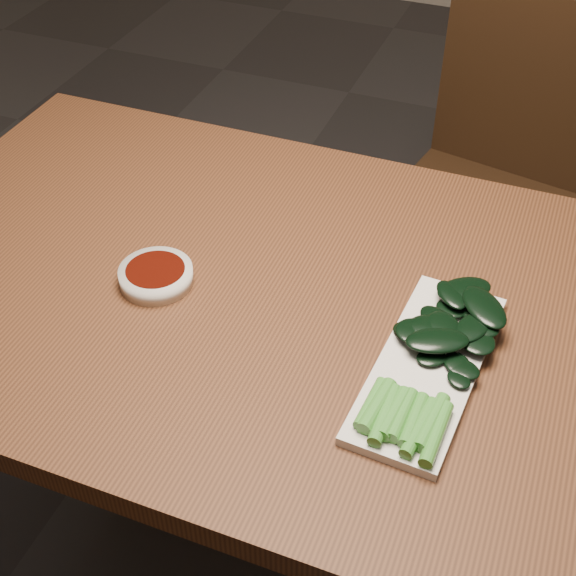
{
  "coord_description": "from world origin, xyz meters",
  "views": [
    {
      "loc": [
        0.29,
        -0.82,
        1.53
      ],
      "look_at": [
        -0.03,
        -0.0,
        0.76
      ],
      "focal_mm": 50.0,
      "sensor_mm": 36.0,
      "label": 1
    }
  ],
  "objects_px": {
    "gai_lan": "(439,351)",
    "serving_plate": "(428,366)",
    "sauce_bowl": "(156,276)",
    "chair_far": "(500,183)",
    "table": "(310,332)"
  },
  "relations": [
    {
      "from": "table",
      "to": "chair_far",
      "type": "relative_size",
      "value": 1.57
    },
    {
      "from": "sauce_bowl",
      "to": "gai_lan",
      "type": "distance_m",
      "value": 0.43
    },
    {
      "from": "serving_plate",
      "to": "gai_lan",
      "type": "distance_m",
      "value": 0.02
    },
    {
      "from": "table",
      "to": "sauce_bowl",
      "type": "height_order",
      "value": "sauce_bowl"
    },
    {
      "from": "sauce_bowl",
      "to": "chair_far",
      "type": "bearing_deg",
      "value": 64.9
    },
    {
      "from": "serving_plate",
      "to": "gai_lan",
      "type": "height_order",
      "value": "gai_lan"
    },
    {
      "from": "sauce_bowl",
      "to": "gai_lan",
      "type": "xyz_separation_m",
      "value": [
        0.43,
        -0.01,
        0.01
      ]
    },
    {
      "from": "chair_far",
      "to": "table",
      "type": "bearing_deg",
      "value": -91.23
    },
    {
      "from": "chair_far",
      "to": "serving_plate",
      "type": "distance_m",
      "value": 0.93
    },
    {
      "from": "serving_plate",
      "to": "gai_lan",
      "type": "bearing_deg",
      "value": 54.28
    },
    {
      "from": "chair_far",
      "to": "gai_lan",
      "type": "bearing_deg",
      "value": -77.14
    },
    {
      "from": "table",
      "to": "serving_plate",
      "type": "relative_size",
      "value": 4.11
    },
    {
      "from": "gai_lan",
      "to": "serving_plate",
      "type": "bearing_deg",
      "value": -125.72
    },
    {
      "from": "gai_lan",
      "to": "chair_far",
      "type": "bearing_deg",
      "value": 91.65
    },
    {
      "from": "sauce_bowl",
      "to": "serving_plate",
      "type": "bearing_deg",
      "value": -3.55
    }
  ]
}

